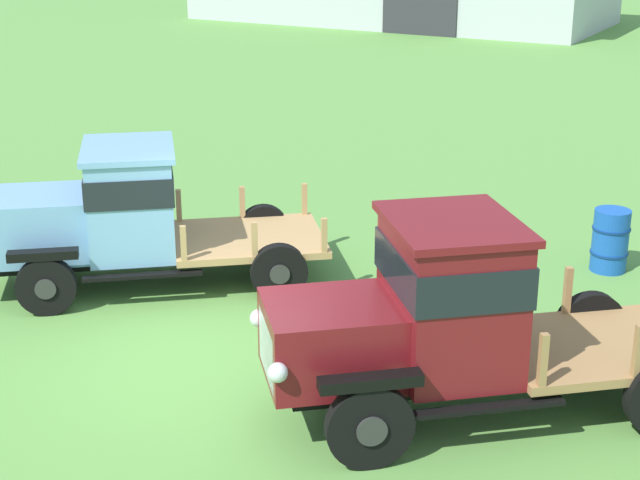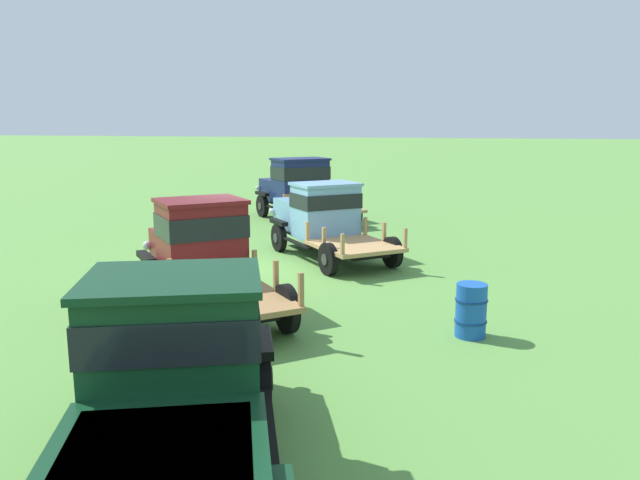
# 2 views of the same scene
# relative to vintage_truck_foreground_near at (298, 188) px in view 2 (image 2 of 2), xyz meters

# --- Properties ---
(ground_plane) EXTENTS (240.00, 240.00, 0.00)m
(ground_plane) POSITION_rel_vintage_truck_foreground_near_xyz_m (8.62, 0.93, -1.19)
(ground_plane) COLOR #5B9342
(vintage_truck_foreground_near) EXTENTS (5.43, 5.02, 2.32)m
(vintage_truck_foreground_near) POSITION_rel_vintage_truck_foreground_near_xyz_m (0.00, 0.00, 0.00)
(vintage_truck_foreground_near) COLOR black
(vintage_truck_foreground_near) RESTS_ON ground
(vintage_truck_second_in_line) EXTENTS (4.98, 4.46, 2.05)m
(vintage_truck_second_in_line) POSITION_rel_vintage_truck_foreground_near_xyz_m (6.14, 2.26, -0.12)
(vintage_truck_second_in_line) COLOR black
(vintage_truck_second_in_line) RESTS_ON ground
(vintage_truck_midrow_center) EXTENTS (4.76, 4.38, 2.22)m
(vintage_truck_midrow_center) POSITION_rel_vintage_truck_foreground_near_xyz_m (11.63, 1.01, -0.03)
(vintage_truck_midrow_center) COLOR black
(vintage_truck_midrow_center) RESTS_ON ground
(vintage_truck_far_side) EXTENTS (5.74, 3.55, 2.18)m
(vintage_truck_far_side) POSITION_rel_vintage_truck_foreground_near_xyz_m (17.41, 3.21, -0.06)
(vintage_truck_far_side) COLOR black
(vintage_truck_far_side) RESTS_ON ground
(oil_drum_beside_row) EXTENTS (0.56, 0.56, 0.95)m
(oil_drum_beside_row) POSITION_rel_vintage_truck_foreground_near_xyz_m (12.22, 6.28, -0.72)
(oil_drum_beside_row) COLOR #1951B2
(oil_drum_beside_row) RESTS_ON ground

